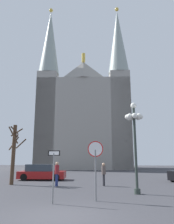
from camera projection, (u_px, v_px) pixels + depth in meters
ground_plane at (61, 216)px, 7.75m from camera, size 120.00×120.00×0.00m
cathedral at (84, 118)px, 45.96m from camera, size 18.99×15.02×33.58m
stop_sign at (96, 158)px, 10.89m from camera, size 0.78×0.10×2.86m
one_way_arrow_sign at (53, 170)px, 10.12m from camera, size 0.59×0.13×2.36m
street_lamp at (135, 129)px, 13.32m from camera, size 1.11×1.11×5.40m
bare_tree at (14, 152)px, 17.59m from camera, size 1.48×1.43×4.69m
parked_car_far_red at (42, 173)px, 20.95m from camera, size 4.52×2.11×1.46m
pedestrian_walking at (104, 172)px, 16.48m from camera, size 0.32×0.32×1.68m
pedestrian_standing at (57, 171)px, 16.35m from camera, size 0.32×0.32×1.75m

